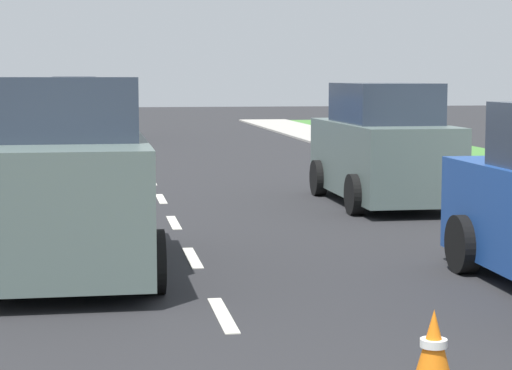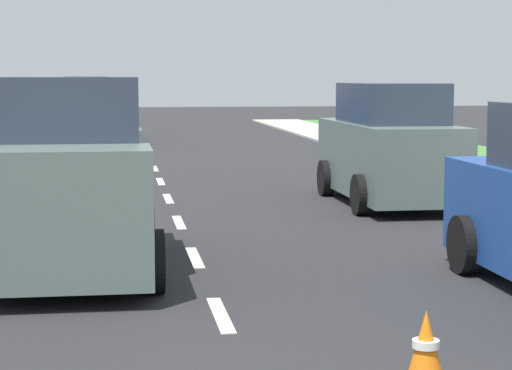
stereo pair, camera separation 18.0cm
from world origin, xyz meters
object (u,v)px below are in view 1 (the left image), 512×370
car_parked_far (382,148)px  car_oncoming_third (75,110)px  car_oncoming_lead (67,182)px  traffic_cone_far (433,349)px

car_parked_far → car_oncoming_third: (-5.76, 19.07, 0.05)m
car_oncoming_lead → car_oncoming_third: (-0.39, 24.38, -0.00)m
traffic_cone_far → car_oncoming_third: 29.38m
car_parked_far → car_oncoming_lead: size_ratio=1.01×
car_parked_far → car_oncoming_lead: (-5.37, -5.32, 0.06)m
car_oncoming_third → traffic_cone_far: bearing=-83.8°
traffic_cone_far → car_oncoming_third: size_ratio=0.14×
car_oncoming_third → car_oncoming_lead: bearing=-89.1°
traffic_cone_far → car_oncoming_lead: (-2.75, 4.82, 0.77)m
car_parked_far → car_oncoming_third: 19.92m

